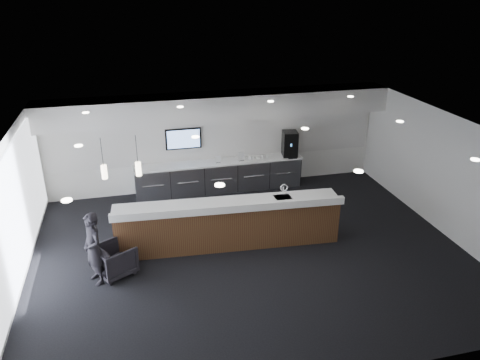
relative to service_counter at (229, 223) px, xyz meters
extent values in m
plane|color=black|center=(0.41, -0.50, -0.57)|extent=(10.00, 10.00, 0.00)
cube|color=black|center=(0.41, -0.50, 2.43)|extent=(10.00, 8.00, 0.02)
cube|color=white|center=(0.41, 3.50, 0.93)|extent=(10.00, 0.02, 3.00)
cube|color=white|center=(-4.59, -0.50, 0.93)|extent=(0.02, 8.00, 3.00)
cube|color=white|center=(5.41, -0.50, 0.93)|extent=(0.02, 8.00, 3.00)
cube|color=silver|center=(0.41, 3.05, 2.08)|extent=(10.00, 0.90, 0.70)
cube|color=silver|center=(0.41, 3.47, 1.03)|extent=(9.80, 0.06, 1.40)
cube|color=white|center=(-4.55, -0.50, 0.93)|extent=(0.04, 7.36, 2.55)
cube|color=gray|center=(0.41, 3.14, -0.12)|extent=(5.00, 0.60, 0.90)
cube|color=white|center=(0.41, 3.14, 0.35)|extent=(5.06, 0.66, 0.05)
cylinder|color=white|center=(-1.59, 2.82, -0.08)|extent=(0.60, 0.02, 0.02)
cylinder|color=white|center=(-0.59, 2.82, -0.08)|extent=(0.60, 0.02, 0.02)
cylinder|color=white|center=(0.41, 2.82, -0.08)|extent=(0.60, 0.02, 0.02)
cylinder|color=white|center=(1.41, 2.82, -0.08)|extent=(0.60, 0.02, 0.02)
cylinder|color=white|center=(2.41, 2.82, -0.08)|extent=(0.60, 0.02, 0.02)
cube|color=black|center=(-0.59, 3.41, 1.08)|extent=(1.05, 0.07, 0.62)
cube|color=#3A76E9|center=(-0.59, 3.37, 1.08)|extent=(0.95, 0.01, 0.54)
cylinder|color=#FFEBC6|center=(-1.99, 0.30, 1.68)|extent=(0.12, 0.12, 0.30)
cylinder|color=#FFEBC6|center=(-2.69, 0.30, 1.68)|extent=(0.12, 0.12, 0.30)
cube|color=#4B2819|center=(0.00, 0.01, -0.05)|extent=(5.34, 1.11, 1.05)
cube|color=white|center=(0.00, 0.01, 0.51)|extent=(5.42, 1.19, 0.06)
cube|color=white|center=(-0.03, -0.40, 0.60)|extent=(5.37, 0.49, 0.18)
cylinder|color=white|center=(1.35, 0.02, 0.68)|extent=(0.04, 0.04, 0.28)
torus|color=white|center=(1.35, -0.04, 0.82)|extent=(0.19, 0.04, 0.19)
cube|color=black|center=(2.61, 3.12, 0.76)|extent=(0.51, 0.55, 0.76)
cube|color=white|center=(2.61, 2.85, 0.39)|extent=(0.27, 0.12, 0.02)
cube|color=white|center=(0.37, 3.04, 0.48)|extent=(0.16, 0.03, 0.22)
cube|color=white|center=(1.06, 3.04, 0.51)|extent=(0.20, 0.06, 0.27)
imported|color=black|center=(-2.66, -0.60, -0.22)|extent=(1.05, 1.04, 0.71)
imported|color=black|center=(-3.05, -0.80, 0.23)|extent=(0.61, 0.70, 1.61)
imported|color=white|center=(1.88, 3.06, 0.42)|extent=(0.10, 0.10, 0.09)
imported|color=white|center=(1.74, 3.06, 0.42)|extent=(0.14, 0.14, 0.09)
imported|color=white|center=(1.60, 3.06, 0.42)|extent=(0.12, 0.12, 0.09)
imported|color=white|center=(1.46, 3.06, 0.42)|extent=(0.13, 0.13, 0.09)
imported|color=white|center=(1.32, 3.06, 0.42)|extent=(0.13, 0.13, 0.09)
imported|color=white|center=(1.18, 3.06, 0.42)|extent=(0.11, 0.11, 0.09)
imported|color=white|center=(1.04, 3.06, 0.42)|extent=(0.14, 0.14, 0.09)
camera|label=1|loc=(-2.08, -9.62, 5.41)|focal=35.00mm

